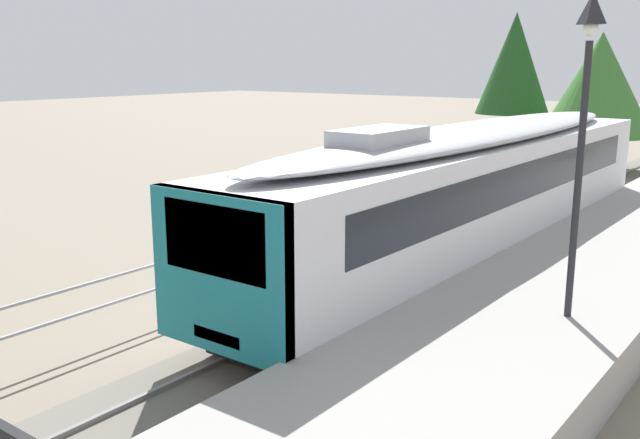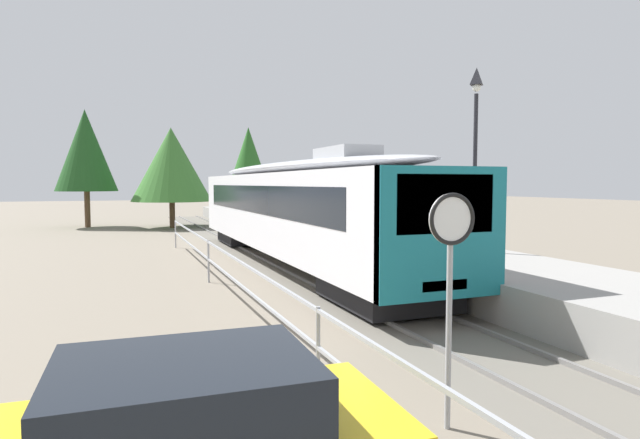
% 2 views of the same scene
% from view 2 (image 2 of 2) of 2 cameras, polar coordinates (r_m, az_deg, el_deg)
% --- Properties ---
extents(ground_plane, '(160.00, 160.00, 0.00)m').
position_cam_2_polar(ground_plane, '(17.11, -11.36, -5.98)').
color(ground_plane, slate).
extents(track_rails, '(3.20, 60.00, 0.14)m').
position_cam_2_polar(track_rails, '(17.85, -1.79, -5.39)').
color(track_rails, '#6B665B').
rests_on(track_rails, ground).
extents(commuter_train, '(2.82, 18.52, 3.74)m').
position_cam_2_polar(commuter_train, '(18.60, -2.84, 1.52)').
color(commuter_train, silver).
rests_on(commuter_train, track_rails).
extents(station_platform, '(3.90, 60.00, 0.90)m').
position_cam_2_polar(station_platform, '(19.10, 7.47, -3.55)').
color(station_platform, '#999691').
rests_on(station_platform, ground).
extents(platform_lamp_mid_platform, '(0.34, 0.34, 5.35)m').
position_cam_2_polar(platform_lamp_mid_platform, '(16.34, 16.32, 9.75)').
color(platform_lamp_mid_platform, '#232328').
rests_on(platform_lamp_mid_platform, station_platform).
extents(speed_limit_sign, '(0.61, 0.10, 2.81)m').
position_cam_2_polar(speed_limit_sign, '(6.37, 13.86, -3.33)').
color(speed_limit_sign, '#9EA0A5').
rests_on(speed_limit_sign, ground).
extents(carpark_fence, '(0.06, 36.06, 1.25)m').
position_cam_2_polar(carpark_fence, '(7.37, -0.21, -11.89)').
color(carpark_fence, '#9EA0A5').
rests_on(carpark_fence, ground).
extents(tree_behind_carpark, '(5.17, 5.17, 6.53)m').
position_cam_2_polar(tree_behind_carpark, '(36.20, -15.62, 5.68)').
color(tree_behind_carpark, brown).
rests_on(tree_behind_carpark, ground).
extents(tree_behind_station_far, '(3.93, 3.93, 7.76)m').
position_cam_2_polar(tree_behind_station_far, '(38.56, -23.78, 6.76)').
color(tree_behind_station_far, brown).
rests_on(tree_behind_station_far, ground).
extents(tree_distant_left, '(3.65, 3.65, 7.60)m').
position_cam_2_polar(tree_distant_left, '(45.35, -7.65, 6.34)').
color(tree_distant_left, brown).
rests_on(tree_distant_left, ground).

